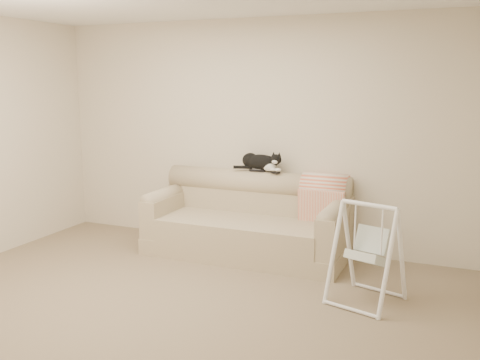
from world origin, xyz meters
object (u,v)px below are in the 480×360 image
(baby_swing, at_px, (368,253))
(tuxedo_cat, at_px, (261,162))
(remote_b, at_px, (274,172))
(remote_a, at_px, (257,170))
(sofa, at_px, (248,223))

(baby_swing, bearing_deg, tuxedo_cat, 142.19)
(remote_b, bearing_deg, remote_a, 175.88)
(remote_b, relative_size, tuxedo_cat, 0.30)
(remote_a, distance_m, remote_b, 0.20)
(remote_b, height_order, tuxedo_cat, tuxedo_cat)
(sofa, bearing_deg, baby_swing, -30.01)
(remote_b, xyz_separation_m, baby_swing, (1.23, -1.05, -0.46))
(remote_a, bearing_deg, tuxedo_cat, 30.57)
(sofa, relative_size, tuxedo_cat, 3.83)
(sofa, relative_size, baby_swing, 2.46)
(remote_a, xyz_separation_m, tuxedo_cat, (0.03, 0.02, 0.10))
(remote_a, height_order, baby_swing, remote_a)
(tuxedo_cat, height_order, baby_swing, tuxedo_cat)
(sofa, relative_size, remote_b, 12.87)
(sofa, xyz_separation_m, tuxedo_cat, (0.05, 0.25, 0.65))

